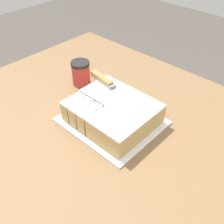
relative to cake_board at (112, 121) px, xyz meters
name	(u,v)px	position (x,y,z in m)	size (l,w,h in m)	color
countertop	(112,211)	(0.06, -0.06, -0.47)	(1.40, 1.10, 0.94)	brown
cake_board	(112,121)	(0.00, 0.00, 0.00)	(0.32, 0.28, 0.01)	silver
cake	(113,112)	(0.00, 0.00, 0.04)	(0.28, 0.24, 0.08)	tan
knife	(106,82)	(-0.09, 0.07, 0.09)	(0.28, 0.06, 0.02)	silver
coffee_cup	(81,73)	(-0.26, 0.09, 0.05)	(0.08, 0.08, 0.10)	#B23333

